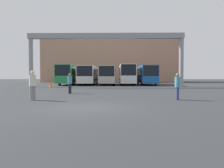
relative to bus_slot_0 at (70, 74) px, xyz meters
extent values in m
plane|color=#2D3033|center=(6.58, -28.03, -1.87)|extent=(200.00, 200.00, 0.00)
cube|color=tan|center=(6.58, 19.04, 3.35)|extent=(32.99, 12.00, 10.44)
cylinder|color=gray|center=(-3.57, -8.68, 1.38)|extent=(0.60, 0.60, 6.50)
cylinder|color=gray|center=(16.73, -8.68, 1.38)|extent=(0.60, 0.60, 6.50)
cube|color=gray|center=(6.58, -8.68, 4.98)|extent=(20.90, 0.80, 0.70)
cube|color=#268C4C|center=(0.00, 0.01, -0.07)|extent=(2.49, 11.51, 2.90)
cube|color=black|center=(0.00, -5.73, 0.47)|extent=(2.29, 0.06, 1.62)
cube|color=black|center=(0.00, 0.01, 0.47)|extent=(2.52, 9.79, 1.22)
cube|color=red|center=(0.00, 0.01, -1.00)|extent=(2.52, 10.94, 0.24)
cylinder|color=black|center=(-1.08, -3.21, -1.37)|extent=(0.28, 1.00, 1.00)
cylinder|color=black|center=(1.08, -3.21, -1.37)|extent=(0.28, 1.00, 1.00)
cylinder|color=black|center=(-1.08, 3.23, -1.37)|extent=(0.28, 1.00, 1.00)
cylinder|color=black|center=(1.08, 3.23, -1.37)|extent=(0.28, 1.00, 1.00)
cube|color=silver|center=(3.29, -0.68, -0.14)|extent=(2.57, 10.13, 2.76)
cube|color=black|center=(3.29, -5.73, 0.37)|extent=(2.37, 0.06, 1.55)
cube|color=black|center=(3.29, -0.68, 0.37)|extent=(2.60, 8.61, 1.16)
cube|color=#268C4C|center=(3.29, -0.68, -1.02)|extent=(2.60, 9.62, 0.24)
cylinder|color=black|center=(2.16, -3.52, -1.38)|extent=(0.28, 0.99, 0.99)
cylinder|color=black|center=(4.42, -3.52, -1.38)|extent=(0.28, 0.99, 0.99)
cylinder|color=black|center=(2.16, 2.15, -1.38)|extent=(0.28, 0.99, 0.99)
cylinder|color=black|center=(4.42, 2.15, -1.38)|extent=(0.28, 0.99, 0.99)
cube|color=beige|center=(6.58, -0.64, -0.15)|extent=(2.51, 10.21, 2.73)
cube|color=black|center=(6.58, -5.73, 0.35)|extent=(2.31, 0.06, 1.53)
cube|color=black|center=(6.58, -0.64, 0.35)|extent=(2.54, 8.68, 1.15)
cube|color=#1966B2|center=(6.58, -0.64, -1.03)|extent=(2.54, 9.70, 0.24)
cylinder|color=black|center=(5.49, -3.50, -1.39)|extent=(0.28, 0.97, 0.97)
cylinder|color=black|center=(7.67, -3.50, -1.39)|extent=(0.28, 0.97, 0.97)
cylinder|color=black|center=(5.49, 2.21, -1.39)|extent=(0.28, 0.97, 0.97)
cylinder|color=black|center=(7.67, 2.21, -1.39)|extent=(0.28, 0.97, 0.97)
cube|color=silver|center=(9.87, -0.63, -0.03)|extent=(2.43, 10.24, 2.99)
cube|color=black|center=(9.87, -5.73, 0.53)|extent=(2.24, 0.06, 1.67)
cube|color=black|center=(9.87, -0.63, 0.53)|extent=(2.46, 8.71, 1.25)
cube|color=red|center=(9.87, -0.63, -0.98)|extent=(2.46, 9.73, 0.24)
cylinder|color=black|center=(8.81, -3.49, -1.35)|extent=(0.28, 1.04, 1.04)
cylinder|color=black|center=(10.93, -3.49, -1.35)|extent=(0.28, 1.04, 1.04)
cylinder|color=black|center=(8.81, 2.24, -1.35)|extent=(0.28, 1.04, 1.04)
cylinder|color=black|center=(10.93, 2.24, -1.35)|extent=(0.28, 1.04, 1.04)
cube|color=#1959A5|center=(13.16, -0.71, -0.12)|extent=(2.48, 10.07, 2.80)
cube|color=black|center=(13.16, -5.73, 0.40)|extent=(2.28, 0.06, 1.57)
cube|color=black|center=(13.16, -0.71, 0.40)|extent=(2.51, 8.56, 1.18)
cube|color=red|center=(13.16, -0.71, -1.02)|extent=(2.51, 9.57, 0.24)
cylinder|color=black|center=(12.08, -3.53, -1.40)|extent=(0.28, 0.95, 0.95)
cylinder|color=black|center=(14.24, -3.53, -1.40)|extent=(0.28, 0.95, 0.95)
cylinder|color=black|center=(12.08, 2.11, -1.40)|extent=(0.28, 0.95, 0.95)
cylinder|color=black|center=(14.24, 2.11, -1.40)|extent=(0.28, 0.95, 0.95)
cylinder|color=gray|center=(2.87, -25.05, -1.44)|extent=(0.20, 0.20, 0.85)
cylinder|color=gray|center=(2.98, -24.92, -1.44)|extent=(0.20, 0.20, 0.85)
cylinder|color=beige|center=(2.92, -24.98, -0.66)|extent=(0.37, 0.37, 0.71)
sphere|color=beige|center=(2.92, -24.98, -0.19)|extent=(0.23, 0.23, 0.23)
cylinder|color=black|center=(4.10, -19.70, -1.47)|extent=(0.19, 0.19, 0.81)
cylinder|color=black|center=(4.07, -19.86, -1.47)|extent=(0.19, 0.19, 0.81)
cylinder|color=teal|center=(4.09, -19.78, -0.72)|extent=(0.35, 0.35, 0.67)
sphere|color=#8C6647|center=(4.09, -19.78, -0.28)|extent=(0.22, 0.22, 0.22)
cylinder|color=navy|center=(11.75, -24.71, -1.48)|extent=(0.18, 0.18, 0.78)
cylinder|color=navy|center=(11.80, -24.56, -1.48)|extent=(0.18, 0.18, 0.78)
cylinder|color=teal|center=(11.78, -24.64, -0.77)|extent=(0.34, 0.34, 0.65)
sphere|color=#8C6647|center=(11.78, -24.64, -0.34)|extent=(0.21, 0.21, 0.21)
cone|color=orange|center=(-0.50, -9.95, -1.50)|extent=(0.47, 0.47, 0.74)
camera|label=1|loc=(7.98, -38.11, -0.42)|focal=35.00mm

